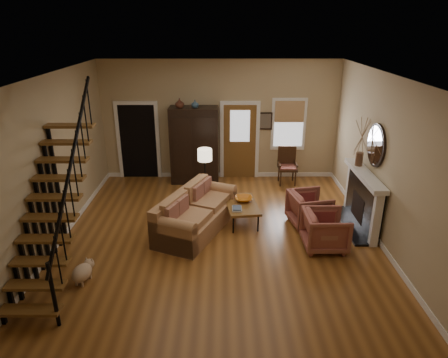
{
  "coord_description": "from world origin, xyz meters",
  "views": [
    {
      "loc": [
        0.08,
        -7.33,
        4.23
      ],
      "look_at": [
        0.1,
        0.4,
        1.15
      ],
      "focal_mm": 32.0,
      "sensor_mm": 36.0,
      "label": 1
    }
  ],
  "objects_px": {
    "floor_lamp": "(205,178)",
    "sofa": "(197,212)",
    "armchair_left": "(325,230)",
    "coffee_table": "(242,213)",
    "armchair_right": "(309,209)",
    "side_chair": "(287,166)",
    "armoire": "(194,145)"
  },
  "relations": [
    {
      "from": "floor_lamp",
      "to": "sofa",
      "type": "bearing_deg",
      "value": -96.96
    },
    {
      "from": "armchair_left",
      "to": "floor_lamp",
      "type": "bearing_deg",
      "value": 51.24
    },
    {
      "from": "armchair_left",
      "to": "floor_lamp",
      "type": "relative_size",
      "value": 0.57
    },
    {
      "from": "coffee_table",
      "to": "armchair_right",
      "type": "height_order",
      "value": "armchair_right"
    },
    {
      "from": "sofa",
      "to": "side_chair",
      "type": "distance_m",
      "value": 3.52
    },
    {
      "from": "sofa",
      "to": "floor_lamp",
      "type": "distance_m",
      "value": 1.22
    },
    {
      "from": "floor_lamp",
      "to": "armoire",
      "type": "bearing_deg",
      "value": 102.09
    },
    {
      "from": "sofa",
      "to": "armchair_left",
      "type": "relative_size",
      "value": 2.67
    },
    {
      "from": "armchair_left",
      "to": "armchair_right",
      "type": "relative_size",
      "value": 1.02
    },
    {
      "from": "armoire",
      "to": "coffee_table",
      "type": "relative_size",
      "value": 1.83
    },
    {
      "from": "armoire",
      "to": "side_chair",
      "type": "xyz_separation_m",
      "value": [
        2.55,
        -0.2,
        -0.54
      ]
    },
    {
      "from": "armoire",
      "to": "coffee_table",
      "type": "distance_m",
      "value": 2.85
    },
    {
      "from": "armchair_right",
      "to": "sofa",
      "type": "bearing_deg",
      "value": 84.04
    },
    {
      "from": "armoire",
      "to": "sofa",
      "type": "bearing_deg",
      "value": -85.67
    },
    {
      "from": "sofa",
      "to": "side_chair",
      "type": "height_order",
      "value": "side_chair"
    },
    {
      "from": "coffee_table",
      "to": "armchair_left",
      "type": "xyz_separation_m",
      "value": [
        1.6,
        -1.11,
        0.16
      ]
    },
    {
      "from": "coffee_table",
      "to": "side_chair",
      "type": "distance_m",
      "value": 2.64
    },
    {
      "from": "armchair_left",
      "to": "side_chair",
      "type": "distance_m",
      "value": 3.38
    },
    {
      "from": "armchair_right",
      "to": "floor_lamp",
      "type": "xyz_separation_m",
      "value": [
        -2.32,
        0.91,
        0.36
      ]
    },
    {
      "from": "armoire",
      "to": "armchair_right",
      "type": "relative_size",
      "value": 2.53
    },
    {
      "from": "armoire",
      "to": "armchair_right",
      "type": "height_order",
      "value": "armoire"
    },
    {
      "from": "coffee_table",
      "to": "armoire",
      "type": "bearing_deg",
      "value": 116.03
    },
    {
      "from": "floor_lamp",
      "to": "side_chair",
      "type": "relative_size",
      "value": 1.44
    },
    {
      "from": "armoire",
      "to": "armchair_left",
      "type": "relative_size",
      "value": 2.5
    },
    {
      "from": "floor_lamp",
      "to": "side_chair",
      "type": "height_order",
      "value": "floor_lamp"
    },
    {
      "from": "armchair_left",
      "to": "coffee_table",
      "type": "bearing_deg",
      "value": 54.29
    },
    {
      "from": "armchair_right",
      "to": "armchair_left",
      "type": "bearing_deg",
      "value": 175.0
    },
    {
      "from": "sofa",
      "to": "armchair_left",
      "type": "distance_m",
      "value": 2.68
    },
    {
      "from": "coffee_table",
      "to": "side_chair",
      "type": "height_order",
      "value": "side_chair"
    },
    {
      "from": "armoire",
      "to": "floor_lamp",
      "type": "relative_size",
      "value": 1.43
    },
    {
      "from": "sofa",
      "to": "coffee_table",
      "type": "distance_m",
      "value": 1.07
    },
    {
      "from": "coffee_table",
      "to": "floor_lamp",
      "type": "relative_size",
      "value": 0.78
    }
  ]
}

